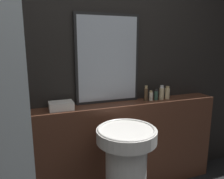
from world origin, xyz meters
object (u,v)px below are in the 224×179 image
pedestal_sink (126,172)px  hand_soap_bottle (167,93)px  mirror (108,59)px  shampoo_bottle (146,94)px  conditioner_bottle (151,96)px  lotion_bottle (156,95)px  towel_stack (61,106)px  body_wash_bottle (162,93)px

pedestal_sink → hand_soap_bottle: (0.68, 0.45, 0.52)m
mirror → shampoo_bottle: 0.53m
shampoo_bottle → hand_soap_bottle: (0.26, 0.00, -0.01)m
conditioner_bottle → hand_soap_bottle: 0.20m
shampoo_bottle → lotion_bottle: size_ratio=1.40×
mirror → towel_stack: 0.63m
shampoo_bottle → conditioner_bottle: size_ratio=1.54×
pedestal_sink → towel_stack: bearing=135.0°
towel_stack → mirror: bearing=11.1°
shampoo_bottle → lotion_bottle: 0.12m
hand_soap_bottle → body_wash_bottle: bearing=180.0°
shampoo_bottle → conditioner_bottle: shampoo_bottle is taller
shampoo_bottle → lotion_bottle: bearing=0.0°
pedestal_sink → conditioner_bottle: 0.83m
conditioner_bottle → lotion_bottle: size_ratio=0.91×
towel_stack → shampoo_bottle: 0.87m
shampoo_bottle → lotion_bottle: shampoo_bottle is taller
pedestal_sink → lotion_bottle: size_ratio=7.64×
lotion_bottle → hand_soap_bottle: 0.14m
mirror → hand_soap_bottle: 0.75m
mirror → body_wash_bottle: mirror is taller
body_wash_bottle → shampoo_bottle: bearing=180.0°
hand_soap_bottle → towel_stack: bearing=180.0°
shampoo_bottle → mirror: bearing=166.2°
pedestal_sink → shampoo_bottle: bearing=47.0°
shampoo_bottle → body_wash_bottle: shampoo_bottle is taller
pedestal_sink → conditioner_bottle: conditioner_bottle is taller
body_wash_bottle → hand_soap_bottle: (0.07, 0.00, -0.01)m
shampoo_bottle → conditioner_bottle: bearing=0.0°
pedestal_sink → body_wash_bottle: size_ratio=5.83×
towel_stack → conditioner_bottle: (0.92, 0.00, 0.01)m
lotion_bottle → conditioner_bottle: bearing=180.0°
pedestal_sink → mirror: bearing=86.5°
mirror → conditioner_bottle: (0.44, -0.09, -0.38)m
conditioner_bottle → hand_soap_bottle: bearing=-0.0°
mirror → conditioner_bottle: bearing=-12.0°
conditioner_bottle → pedestal_sink: bearing=-136.7°
pedestal_sink → conditioner_bottle: bearing=43.3°
pedestal_sink → body_wash_bottle: bearing=36.5°
pedestal_sink → towel_stack: 0.80m
lotion_bottle → hand_soap_bottle: (0.14, 0.00, 0.01)m
lotion_bottle → towel_stack: bearing=180.0°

